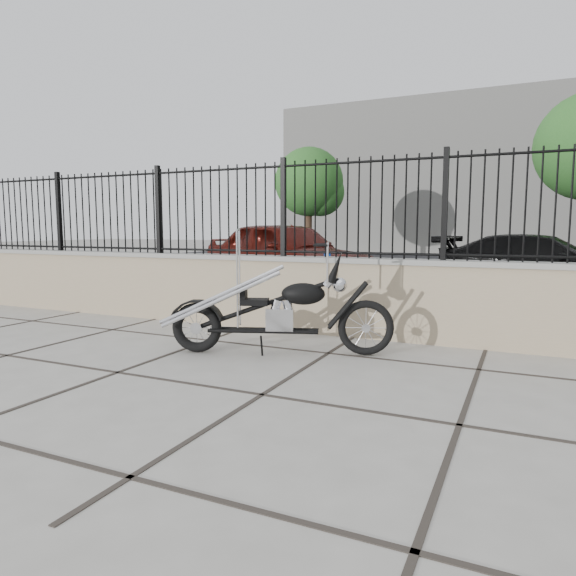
# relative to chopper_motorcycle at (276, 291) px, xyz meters

# --- Properties ---
(ground_plane) EXTENTS (90.00, 90.00, 0.00)m
(ground_plane) POSITION_rel_chopper_motorcycle_xyz_m (0.49, -1.25, -0.67)
(ground_plane) COLOR #99968E
(ground_plane) RESTS_ON ground
(parking_lot) EXTENTS (30.00, 30.00, 0.00)m
(parking_lot) POSITION_rel_chopper_motorcycle_xyz_m (0.49, 11.25, -0.67)
(parking_lot) COLOR black
(parking_lot) RESTS_ON ground
(retaining_wall) EXTENTS (14.00, 0.36, 0.96)m
(retaining_wall) POSITION_rel_chopper_motorcycle_xyz_m (0.49, 1.25, -0.19)
(retaining_wall) COLOR gray
(retaining_wall) RESTS_ON ground_plane
(iron_fence) EXTENTS (14.00, 0.08, 1.20)m
(iron_fence) POSITION_rel_chopper_motorcycle_xyz_m (0.49, 1.25, 0.89)
(iron_fence) COLOR black
(iron_fence) RESTS_ON retaining_wall
(background_building) EXTENTS (22.00, 6.00, 8.00)m
(background_building) POSITION_rel_chopper_motorcycle_xyz_m (0.49, 25.25, 3.33)
(background_building) COLOR beige
(background_building) RESTS_ON ground_plane
(chopper_motorcycle) EXTENTS (2.23, 1.14, 1.34)m
(chopper_motorcycle) POSITION_rel_chopper_motorcycle_xyz_m (0.00, 0.00, 0.00)
(chopper_motorcycle) COLOR black
(chopper_motorcycle) RESTS_ON ground_plane
(car_red) EXTENTS (4.73, 3.46, 1.50)m
(car_red) POSITION_rel_chopper_motorcycle_xyz_m (-2.46, 5.46, 0.08)
(car_red) COLOR #480F0A
(car_red) RESTS_ON parking_lot
(car_black) EXTENTS (4.34, 2.34, 1.20)m
(car_black) POSITION_rel_chopper_motorcycle_xyz_m (2.63, 6.76, -0.07)
(car_black) COLOR black
(car_black) RESTS_ON parking_lot
(bollard_a) EXTENTS (0.11, 0.11, 0.92)m
(bollard_a) POSITION_rel_chopper_motorcycle_xyz_m (-0.58, 3.06, -0.21)
(bollard_a) COLOR #0B4EAE
(bollard_a) RESTS_ON ground_plane
(bollard_b) EXTENTS (0.12, 0.12, 0.86)m
(bollard_b) POSITION_rel_chopper_motorcycle_xyz_m (2.15, 3.07, -0.24)
(bollard_b) COLOR #0B4AB0
(bollard_b) RESTS_ON ground_plane
(tree_left) EXTENTS (2.83, 2.83, 4.78)m
(tree_left) POSITION_rel_chopper_motorcycle_xyz_m (-5.96, 15.16, 2.68)
(tree_left) COLOR #382619
(tree_left) RESTS_ON ground_plane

